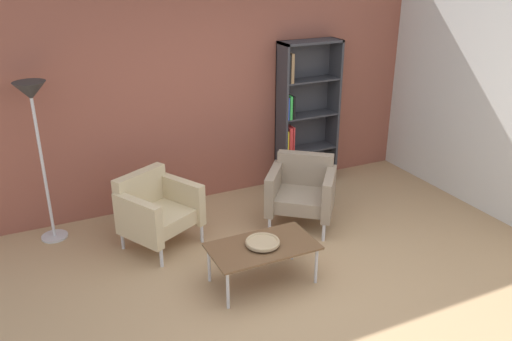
{
  "coord_description": "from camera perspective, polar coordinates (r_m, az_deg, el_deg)",
  "views": [
    {
      "loc": [
        -2.13,
        -3.42,
        2.94
      ],
      "look_at": [
        -0.1,
        0.84,
        0.95
      ],
      "focal_mm": 37.05,
      "sensor_mm": 36.0,
      "label": 1
    }
  ],
  "objects": [
    {
      "name": "armchair_corner_red",
      "position": [
        5.65,
        -10.72,
        -4.11
      ],
      "size": [
        0.93,
        0.9,
        0.78
      ],
      "rotation": [
        0.0,
        0.0,
        0.49
      ],
      "color": "#C6B289",
      "rests_on": "ground_plane"
    },
    {
      "name": "plaster_right_partition",
      "position": [
        6.58,
        25.19,
        7.6
      ],
      "size": [
        0.12,
        5.2,
        2.9
      ],
      "primitive_type": "cube",
      "color": "silver",
      "rests_on": "ground_plane"
    },
    {
      "name": "armchair_spare_guest",
      "position": [
        6.0,
        4.98,
        -2.12
      ],
      "size": [
        0.95,
        0.94,
        0.78
      ],
      "rotation": [
        0.0,
        0.0,
        -0.67
      ],
      "color": "gray",
      "rests_on": "ground_plane"
    },
    {
      "name": "floor_lamp_torchiere",
      "position": [
        5.74,
        -22.9,
        5.98
      ],
      "size": [
        0.32,
        0.32,
        1.74
      ],
      "color": "silver",
      "rests_on": "ground_plane"
    },
    {
      "name": "coffee_table_low",
      "position": [
        4.96,
        0.72,
        -8.4
      ],
      "size": [
        1.0,
        0.56,
        0.4
      ],
      "color": "brown",
      "rests_on": "ground_plane"
    },
    {
      "name": "decorative_bowl",
      "position": [
        4.92,
        0.72,
        -7.73
      ],
      "size": [
        0.32,
        0.32,
        0.05
      ],
      "color": "tan",
      "rests_on": "coffee_table_low"
    },
    {
      "name": "ground_plane",
      "position": [
        4.99,
        5.35,
        -13.36
      ],
      "size": [
        8.32,
        8.32,
        0.0
      ],
      "primitive_type": "plane",
      "color": "tan"
    },
    {
      "name": "brick_back_panel",
      "position": [
        6.43,
        -5.47,
        9.35
      ],
      "size": [
        6.4,
        0.12,
        2.9
      ],
      "primitive_type": "cube",
      "color": "brown",
      "rests_on": "ground_plane"
    },
    {
      "name": "bookshelf_tall",
      "position": [
        6.91,
        5.02,
        5.71
      ],
      "size": [
        0.8,
        0.3,
        1.9
      ],
      "color": "#333338",
      "rests_on": "ground_plane"
    }
  ]
}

